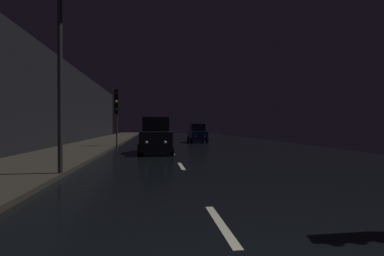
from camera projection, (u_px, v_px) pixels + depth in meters
ground at (167, 145)px, 26.48m from camera, size 25.17×84.00×0.02m
sidewalk_left at (94, 145)px, 25.65m from camera, size 4.40×84.00×0.15m
building_facade_left at (48, 100)px, 21.81m from camera, size 0.80×63.00×7.26m
lane_centerline at (172, 153)px, 18.58m from camera, size 0.16×30.84×0.01m
traffic_light_far_left at (117, 106)px, 23.23m from camera, size 0.33×0.47×4.59m
streetlamp_overhead at (73, 22)px, 9.85m from camera, size 1.70×0.44×8.03m
car_approaching_headlights at (156, 137)px, 18.48m from camera, size 2.07×4.49×2.26m
car_parked_right_far at (197, 134)px, 30.17m from camera, size 1.76×3.81×1.92m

